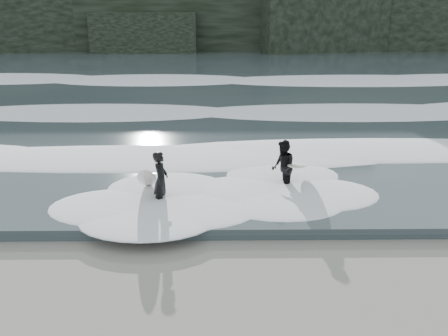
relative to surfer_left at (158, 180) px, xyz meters
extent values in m
plane|color=#886950|center=(2.65, -5.05, -0.84)|extent=(120.00, 120.00, 0.00)
cube|color=#333E44|center=(2.65, 23.95, -0.69)|extent=(90.00, 52.00, 0.30)
cube|color=black|center=(2.65, 40.95, 4.16)|extent=(70.00, 9.00, 10.00)
ellipsoid|color=white|center=(2.65, 3.95, -0.44)|extent=(60.00, 3.20, 0.20)
ellipsoid|color=white|center=(2.65, 10.95, -0.42)|extent=(60.00, 4.00, 0.24)
ellipsoid|color=white|center=(2.65, 19.95, -0.39)|extent=(60.00, 4.80, 0.30)
imported|color=black|center=(0.09, -0.01, -0.01)|extent=(0.46, 0.64, 1.66)
ellipsoid|color=silver|center=(-0.31, 0.04, 0.03)|extent=(0.68, 1.76, 1.16)
imported|color=black|center=(3.62, 1.03, -0.01)|extent=(0.67, 0.84, 1.66)
ellipsoid|color=silver|center=(4.04, 1.03, 0.05)|extent=(0.98, 2.14, 0.67)
camera|label=1|loc=(1.69, -13.02, 4.93)|focal=40.00mm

